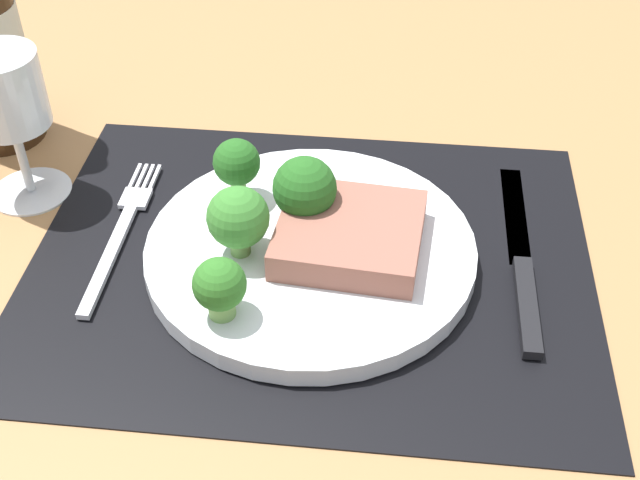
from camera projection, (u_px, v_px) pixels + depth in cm
name	position (u px, v px, depth cm)	size (l,w,h in cm)	color
ground_plane	(311.00, 275.00, 67.51)	(140.00, 110.00, 3.00)	#996D42
placemat	(311.00, 260.00, 66.43)	(44.47, 35.25, 0.30)	black
plate	(311.00, 251.00, 65.81)	(26.07, 26.07, 1.60)	silver
steak	(349.00, 238.00, 63.90)	(10.95, 10.29, 2.42)	#8C5647
broccoli_near_steak	(237.00, 163.00, 67.52)	(3.89, 3.89, 5.52)	#6B994C
broccoli_near_fork	(305.00, 189.00, 65.17)	(5.09, 5.09, 5.94)	#6B994C
broccoli_center	(220.00, 286.00, 57.67)	(3.84, 3.84, 4.86)	#6B994C
broccoli_back_left	(238.00, 218.00, 62.30)	(4.79, 4.79, 5.87)	#6B994C
fork	(121.00, 231.00, 68.52)	(2.40, 19.20, 0.50)	silver
knife	(522.00, 266.00, 65.19)	(1.80, 23.00, 0.80)	black
wine_glass	(6.00, 101.00, 67.31)	(6.98, 6.98, 13.46)	silver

